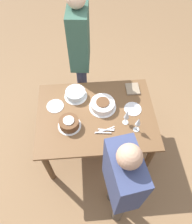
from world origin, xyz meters
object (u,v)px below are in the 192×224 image
person_cutting (121,182)px  wine_glass_near (138,122)px  cake_center_white (103,105)px  wine_glass_far (127,115)px  person_watching (80,48)px  cake_front_chocolate (69,123)px  cake_back_decorated (76,94)px

person_cutting → wine_glass_near: bearing=-32.7°
cake_center_white → wine_glass_far: (0.22, -0.22, 0.11)m
person_watching → cake_front_chocolate: bearing=-4.4°
cake_center_white → person_cutting: size_ratio=0.20×
cake_center_white → wine_glass_far: wine_glass_far is taller
cake_center_white → wine_glass_far: size_ratio=1.36×
cake_center_white → wine_glass_near: 0.47m
wine_glass_far → person_cutting: 0.70m
cake_center_white → person_watching: size_ratio=0.18×
wine_glass_near → wine_glass_far: wine_glass_far is taller
cake_center_white → person_cutting: person_cutting is taller
person_watching → person_cutting: bearing=16.0°
cake_center_white → wine_glass_near: (0.32, -0.32, 0.10)m
wine_glass_near → person_watching: 1.13m
wine_glass_near → person_watching: bearing=118.9°
wine_glass_near → wine_glass_far: (-0.10, 0.10, 0.00)m
person_cutting → cake_back_decorated: bearing=9.6°
cake_back_decorated → wine_glass_far: bearing=-37.5°
cake_front_chocolate → person_cutting: 0.82m
cake_center_white → cake_front_chocolate: 0.43m
cake_back_decorated → person_watching: person_watching is taller
cake_front_chocolate → person_watching: 0.92m
cake_back_decorated → wine_glass_far: wine_glass_far is taller
cake_center_white → cake_back_decorated: cake_center_white is taller
cake_back_decorated → wine_glass_near: bearing=-38.7°
cake_front_chocolate → cake_back_decorated: 0.40m
cake_center_white → cake_front_chocolate: bearing=-149.7°
cake_center_white → wine_glass_far: bearing=-44.7°
wine_glass_near → person_watching: size_ratio=0.12×
cake_back_decorated → person_cutting: bearing=-71.4°
person_cutting → person_watching: (-0.28, 1.56, 0.13)m
person_watching → wine_glass_far: bearing=32.3°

